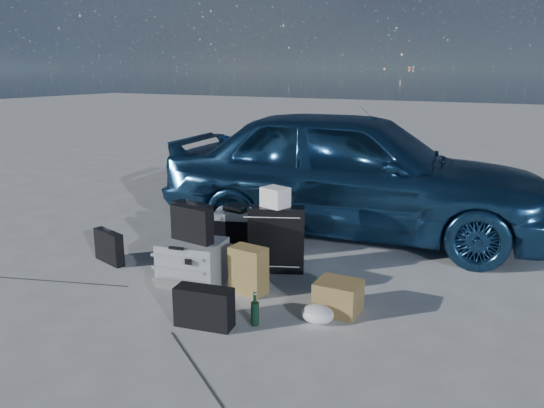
% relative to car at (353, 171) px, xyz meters
% --- Properties ---
extents(ground, '(60.00, 60.00, 0.00)m').
position_rel_car_xyz_m(ground, '(-0.57, -2.32, -0.76)').
color(ground, beige).
rests_on(ground, ground).
extents(car, '(4.63, 2.29, 1.52)m').
position_rel_car_xyz_m(car, '(0.00, 0.00, 0.00)').
color(car, '#245280').
rests_on(car, ground).
extents(pelican_case, '(0.62, 0.54, 0.40)m').
position_rel_car_xyz_m(pelican_case, '(-0.76, -2.18, -0.56)').
color(pelican_case, '#9B9DA0').
rests_on(pelican_case, ground).
extents(laptop_bag, '(0.44, 0.16, 0.32)m').
position_rel_car_xyz_m(laptop_bag, '(-0.76, -2.17, -0.20)').
color(laptop_bag, black).
rests_on(laptop_bag, pelican_case).
extents(briefcase, '(0.44, 0.21, 0.33)m').
position_rel_car_xyz_m(briefcase, '(-1.84, -2.15, -0.59)').
color(briefcase, black).
rests_on(briefcase, ground).
extents(suitcase_left, '(0.49, 0.28, 0.61)m').
position_rel_car_xyz_m(suitcase_left, '(-1.12, -1.67, -0.46)').
color(suitcase_left, black).
rests_on(suitcase_left, ground).
extents(suitcase_right, '(0.57, 0.39, 0.65)m').
position_rel_car_xyz_m(suitcase_right, '(-0.21, -1.55, -0.43)').
color(suitcase_right, black).
rests_on(suitcase_right, ground).
extents(white_carton, '(0.28, 0.25, 0.19)m').
position_rel_car_xyz_m(white_carton, '(-0.23, -1.55, -0.02)').
color(white_carton, white).
rests_on(white_carton, suitcase_right).
extents(duffel_bag, '(0.82, 0.60, 0.38)m').
position_rel_car_xyz_m(duffel_bag, '(-0.90, -1.24, -0.57)').
color(duffel_bag, black).
rests_on(duffel_bag, ground).
extents(flat_box_white, '(0.52, 0.45, 0.08)m').
position_rel_car_xyz_m(flat_box_white, '(-0.88, -1.23, -0.35)').
color(flat_box_white, white).
rests_on(flat_box_white, duffel_bag).
extents(flat_box_black, '(0.29, 0.23, 0.06)m').
position_rel_car_xyz_m(flat_box_black, '(-0.86, -1.22, -0.28)').
color(flat_box_black, black).
rests_on(flat_box_black, flat_box_white).
extents(kraft_bag, '(0.33, 0.22, 0.42)m').
position_rel_car_xyz_m(kraft_bag, '(-0.19, -2.14, -0.55)').
color(kraft_bag, olive).
rests_on(kraft_bag, ground).
extents(cardboard_box, '(0.36, 0.31, 0.26)m').
position_rel_car_xyz_m(cardboard_box, '(0.65, -2.13, -0.63)').
color(cardboard_box, olive).
rests_on(cardboard_box, ground).
extents(plastic_bag, '(0.26, 0.22, 0.14)m').
position_rel_car_xyz_m(plastic_bag, '(0.58, -2.39, -0.69)').
color(plastic_bag, white).
rests_on(plastic_bag, ground).
extents(messenger_bag, '(0.47, 0.24, 0.31)m').
position_rel_car_xyz_m(messenger_bag, '(-0.17, -2.85, -0.60)').
color(messenger_bag, black).
rests_on(messenger_bag, ground).
extents(green_bottle, '(0.08, 0.08, 0.26)m').
position_rel_car_xyz_m(green_bottle, '(0.17, -2.65, -0.63)').
color(green_bottle, black).
rests_on(green_bottle, ground).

